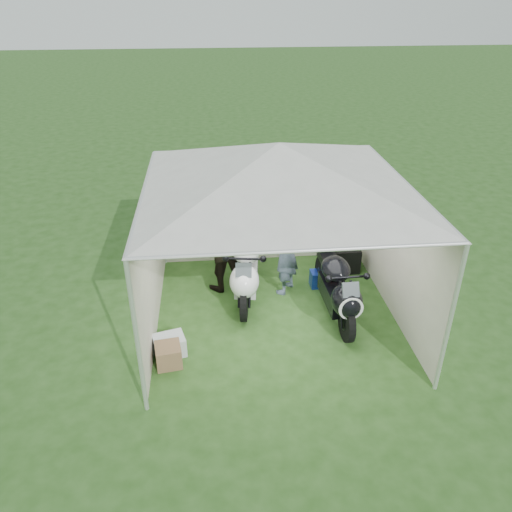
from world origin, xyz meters
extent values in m
plane|color=#234816|center=(0.00, 0.00, 0.00)|extent=(80.00, 80.00, 0.00)
cylinder|color=silver|center=(-2.00, -2.00, 1.15)|extent=(0.06, 0.06, 2.30)
cylinder|color=silver|center=(2.00, -2.00, 1.15)|extent=(0.06, 0.06, 2.30)
cylinder|color=silver|center=(-2.00, 2.00, 1.15)|extent=(0.06, 0.06, 2.30)
cylinder|color=silver|center=(2.00, 2.00, 1.15)|extent=(0.06, 0.06, 2.30)
cube|color=beige|center=(0.00, 2.00, 1.15)|extent=(4.00, 0.02, 2.30)
cube|color=beige|center=(-2.00, 0.00, 1.15)|extent=(0.02, 4.00, 2.30)
cube|color=beige|center=(2.00, 0.00, 1.15)|extent=(0.02, 4.00, 2.30)
pyramid|color=silver|center=(0.00, 0.00, 2.65)|extent=(5.66, 5.66, 0.70)
cube|color=#99A5B7|center=(-1.65, 1.98, 1.85)|extent=(0.22, 0.02, 0.28)
cube|color=#99A5B7|center=(-1.30, 1.98, 1.85)|extent=(0.22, 0.02, 0.28)
cube|color=#99A5B7|center=(-0.95, 1.98, 1.85)|extent=(0.22, 0.01, 0.28)
cube|color=#99A5B7|center=(-0.60, 1.98, 1.85)|extent=(0.22, 0.01, 0.28)
cube|color=#99A5B7|center=(-1.65, 1.98, 1.55)|extent=(0.22, 0.02, 0.28)
cube|color=#99A5B7|center=(-1.30, 1.98, 1.55)|extent=(0.22, 0.01, 0.28)
cube|color=#99A5B7|center=(-0.95, 1.98, 1.55)|extent=(0.22, 0.02, 0.28)
cube|color=#99A5B7|center=(-0.60, 1.98, 1.55)|extent=(0.22, 0.01, 0.28)
cylinder|color=#D8590C|center=(0.20, 1.97, 1.95)|extent=(3.20, 0.02, 0.02)
cylinder|color=black|center=(-0.54, -0.09, 0.33)|extent=(0.20, 0.67, 0.66)
cylinder|color=black|center=(-0.33, 1.44, 0.33)|extent=(0.25, 0.67, 0.66)
cube|color=silver|center=(-0.45, 0.62, 0.42)|extent=(0.51, 1.08, 0.33)
ellipsoid|color=silver|center=(-0.53, 0.02, 0.68)|extent=(0.58, 0.72, 0.55)
ellipsoid|color=silver|center=(-0.43, 0.73, 0.86)|extent=(0.57, 0.73, 0.39)
cube|color=black|center=(-0.37, 1.16, 0.79)|extent=(0.37, 0.69, 0.15)
cube|color=silver|center=(-0.32, 1.52, 0.88)|extent=(0.28, 0.36, 0.20)
cube|color=black|center=(-0.39, 1.06, 0.60)|extent=(0.19, 0.61, 0.11)
cube|color=#3F474C|center=(-0.55, -0.11, 0.96)|extent=(0.28, 0.19, 0.23)
cylinder|color=black|center=(1.02, -0.79, 0.32)|extent=(0.13, 0.65, 0.64)
cylinder|color=black|center=(0.98, 0.71, 0.32)|extent=(0.18, 0.65, 0.64)
cube|color=black|center=(1.00, -0.09, 0.41)|extent=(0.40, 1.03, 0.32)
ellipsoid|color=black|center=(1.02, -0.68, 0.66)|extent=(0.50, 0.66, 0.54)
ellipsoid|color=black|center=(1.00, 0.02, 0.84)|extent=(0.49, 0.67, 0.38)
cube|color=black|center=(0.98, 0.45, 0.77)|extent=(0.30, 0.65, 0.15)
cube|color=black|center=(0.97, 0.80, 0.86)|extent=(0.25, 0.33, 0.19)
cube|color=maroon|center=(0.99, 0.34, 0.59)|extent=(0.13, 0.59, 0.11)
cube|color=#3F474C|center=(1.02, -0.81, 0.94)|extent=(0.26, 0.16, 0.23)
cylinder|color=white|center=(1.03, -0.91, 0.66)|extent=(0.39, 0.03, 0.39)
cube|color=blue|center=(0.97, 0.82, 0.15)|extent=(0.42, 0.27, 0.31)
imported|color=black|center=(-0.87, 0.96, 0.90)|extent=(0.99, 0.85, 1.79)
imported|color=slate|center=(0.28, 0.73, 0.84)|extent=(0.67, 0.73, 1.68)
cube|color=black|center=(1.57, 1.34, 0.25)|extent=(0.49, 0.39, 0.49)
cube|color=silver|center=(-1.75, -0.88, 0.15)|extent=(0.54, 0.47, 0.31)
cube|color=brown|center=(-1.75, -1.12, 0.17)|extent=(0.42, 0.42, 0.33)
camera|label=1|loc=(-1.01, -6.99, 5.02)|focal=35.00mm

